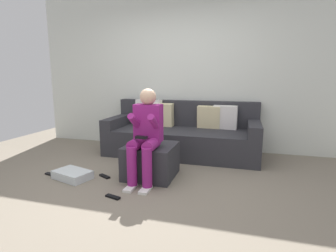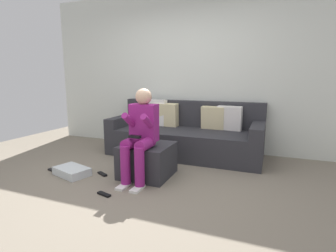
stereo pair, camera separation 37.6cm
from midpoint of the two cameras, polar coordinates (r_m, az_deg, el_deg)
ground_plane at (r=3.15m, az=-4.62°, el=-13.38°), size 7.08×7.08×0.00m
wall_back at (r=4.81m, az=6.25°, el=11.75°), size 5.45×0.10×2.77m
couch_sectional at (r=4.43m, az=6.20°, el=-2.07°), size 2.48×0.97×0.89m
ottoman at (r=3.45m, az=-1.40°, el=-7.43°), size 0.62×0.62×0.42m
person_seated at (r=3.18m, az=-2.69°, el=-1.45°), size 0.34×0.59×1.14m
storage_bin at (r=3.68m, az=-17.38°, el=-9.40°), size 0.53×0.42×0.10m
remote_near_ottoman at (r=3.01m, az=-10.15°, el=-14.43°), size 0.18×0.10×0.02m
remote_by_storage_bin at (r=3.60m, az=-11.13°, el=-10.21°), size 0.19×0.13×0.02m
remote_under_side_table at (r=3.95m, az=-21.34°, el=-8.91°), size 0.15×0.08×0.02m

